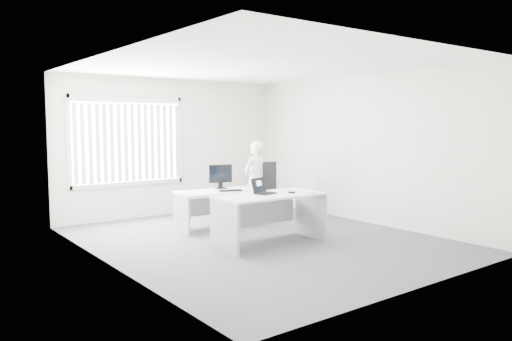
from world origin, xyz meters
TOP-DOWN VIEW (x-y plane):
  - ground at (0.00, 0.00)m, footprint 6.00×6.00m
  - wall_back at (0.00, 3.00)m, footprint 5.00×0.02m
  - wall_front at (0.00, -3.00)m, footprint 5.00×0.02m
  - wall_left at (-2.50, 0.00)m, footprint 0.02×6.00m
  - wall_right at (2.50, 0.00)m, footprint 0.02×6.00m
  - ceiling at (0.00, 0.00)m, footprint 5.00×6.00m
  - window at (-1.00, 2.96)m, footprint 2.32×0.06m
  - blinds at (-1.00, 2.90)m, footprint 2.20×0.10m
  - desk_near at (-0.05, -0.31)m, footprint 1.75×0.85m
  - desk_far at (-0.06, 1.17)m, footprint 1.56×0.83m
  - office_chair at (1.42, 1.56)m, footprint 0.75×0.75m
  - person at (1.06, 1.56)m, footprint 0.63×0.47m
  - laptop at (-0.09, -0.25)m, footprint 0.38×0.35m
  - paper_sheet at (0.32, -0.43)m, footprint 0.34×0.27m
  - mouse at (0.28, -0.44)m, footprint 0.08×0.11m
  - booklet at (0.57, -0.59)m, footprint 0.19×0.22m
  - keyboard at (0.07, 0.98)m, footprint 0.43×0.26m
  - monitor at (0.12, 1.38)m, footprint 0.46×0.26m

SIDE VIEW (x-z plane):
  - ground at x=0.00m, z-range 0.00..0.00m
  - office_chair at x=1.42m, z-range -0.21..0.89m
  - desk_far at x=-0.06m, z-range 0.15..0.84m
  - desk_near at x=-0.05m, z-range 0.17..0.97m
  - keyboard at x=0.07m, z-range 0.69..0.71m
  - person at x=1.06m, z-range 0.00..1.55m
  - paper_sheet at x=0.32m, z-range 0.79..0.79m
  - booklet at x=0.57m, z-range 0.79..0.80m
  - mouse at x=0.28m, z-range 0.79..0.84m
  - monitor at x=0.12m, z-range 0.69..1.13m
  - laptop at x=-0.09m, z-range 0.79..1.04m
  - wall_back at x=0.00m, z-range 0.00..2.80m
  - wall_front at x=0.00m, z-range 0.00..2.80m
  - wall_left at x=-2.50m, z-range 0.00..2.80m
  - wall_right at x=2.50m, z-range 0.00..2.80m
  - blinds at x=-1.00m, z-range 0.77..2.27m
  - window at x=-1.00m, z-range 0.67..2.43m
  - ceiling at x=0.00m, z-range 2.79..2.81m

